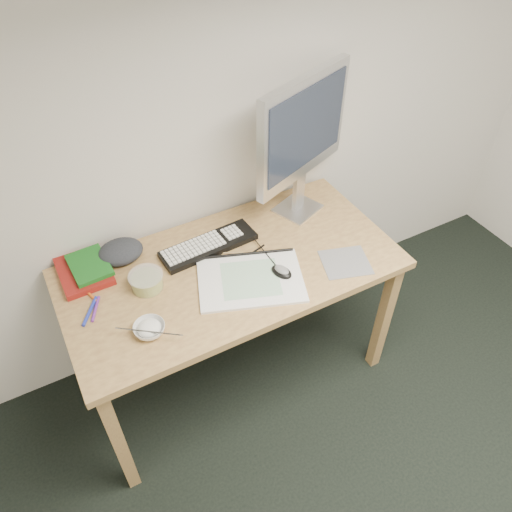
{
  "coord_description": "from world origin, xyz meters",
  "views": [
    {
      "loc": [
        -0.83,
        0.08,
        2.21
      ],
      "look_at": [
        -0.14,
        1.36,
        0.83
      ],
      "focal_mm": 35.0,
      "sensor_mm": 36.0,
      "label": 1
    }
  ],
  "objects_px": {
    "desk": "(232,280)",
    "monitor": "(303,132)",
    "keyboard": "(209,245)",
    "rice_bowl": "(149,329)",
    "sketchpad": "(251,280)"
  },
  "relations": [
    {
      "from": "desk",
      "to": "monitor",
      "type": "relative_size",
      "value": 2.16
    },
    {
      "from": "monitor",
      "to": "keyboard",
      "type": "bearing_deg",
      "value": 164.36
    },
    {
      "from": "keyboard",
      "to": "desk",
      "type": "bearing_deg",
      "value": -80.98
    },
    {
      "from": "desk",
      "to": "monitor",
      "type": "xyz_separation_m",
      "value": [
        0.45,
        0.2,
        0.49
      ]
    },
    {
      "from": "desk",
      "to": "rice_bowl",
      "type": "relative_size",
      "value": 12.05
    },
    {
      "from": "desk",
      "to": "keyboard",
      "type": "bearing_deg",
      "value": 103.11
    },
    {
      "from": "monitor",
      "to": "desk",
      "type": "bearing_deg",
      "value": -177.59
    },
    {
      "from": "rice_bowl",
      "to": "sketchpad",
      "type": "bearing_deg",
      "value": 7.05
    },
    {
      "from": "sketchpad",
      "to": "keyboard",
      "type": "xyz_separation_m",
      "value": [
        -0.07,
        0.26,
        0.01
      ]
    },
    {
      "from": "desk",
      "to": "sketchpad",
      "type": "distance_m",
      "value": 0.15
    },
    {
      "from": "desk",
      "to": "rice_bowl",
      "type": "bearing_deg",
      "value": -157.87
    },
    {
      "from": "sketchpad",
      "to": "rice_bowl",
      "type": "xyz_separation_m",
      "value": [
        -0.45,
        -0.06,
        0.01
      ]
    },
    {
      "from": "keyboard",
      "to": "sketchpad",
      "type": "bearing_deg",
      "value": -79.98
    },
    {
      "from": "keyboard",
      "to": "monitor",
      "type": "bearing_deg",
      "value": 1.57
    },
    {
      "from": "desk",
      "to": "rice_bowl",
      "type": "height_order",
      "value": "rice_bowl"
    }
  ]
}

